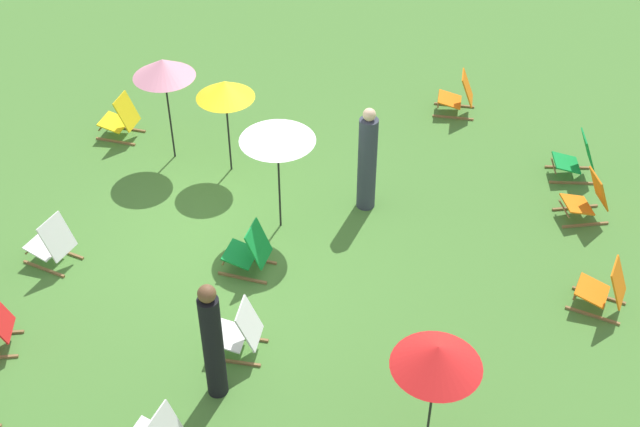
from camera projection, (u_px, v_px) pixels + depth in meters
name	position (u px, v px, depth m)	size (l,w,h in m)	color
ground_plane	(244.00, 231.00, 13.13)	(40.00, 40.00, 0.00)	#477A33
deckchair_0	(239.00, 332.00, 10.99)	(0.50, 0.78, 0.83)	olive
deckchair_1	(588.00, 199.00, 13.18)	(0.67, 0.86, 0.83)	olive
deckchair_3	(250.00, 251.00, 12.22)	(0.58, 0.82, 0.83)	olive
deckchair_4	(458.00, 96.00, 15.57)	(0.50, 0.77, 0.83)	olive
deckchair_5	(52.00, 243.00, 12.35)	(0.68, 0.87, 0.83)	olive
deckchair_7	(605.00, 289.00, 11.61)	(0.68, 0.87, 0.83)	olive
deckchair_8	(121.00, 119.00, 14.95)	(0.57, 0.81, 0.83)	olive
deckchair_11	(577.00, 158.00, 14.02)	(0.55, 0.80, 0.83)	olive
umbrella_0	(437.00, 357.00, 9.08)	(1.03, 1.03, 1.74)	black
umbrella_1	(163.00, 68.00, 13.59)	(1.03, 1.03, 1.91)	black
umbrella_2	(225.00, 90.00, 13.41)	(0.96, 0.96, 1.73)	black
umbrella_3	(277.00, 132.00, 12.13)	(1.13, 1.13, 1.92)	black
person_0	(213.00, 343.00, 10.14)	(0.36, 0.36, 1.85)	black
person_1	(367.00, 162.00, 13.09)	(0.38, 0.38, 1.84)	#333847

